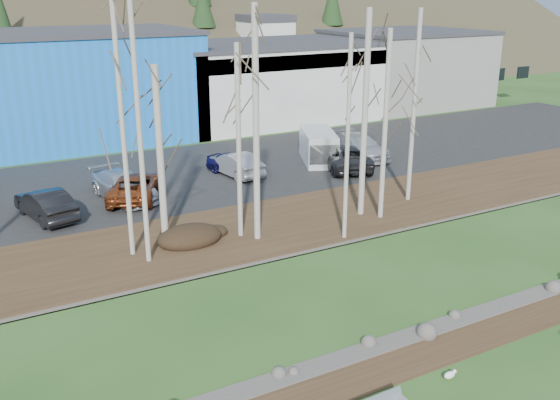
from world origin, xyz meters
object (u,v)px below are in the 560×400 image
car_7 (360,146)px  car_8 (357,147)px  seagull (450,375)px  van_white (319,147)px  car_1 (46,204)px  car_2 (133,186)px  car_4 (236,164)px  car_3 (123,186)px  car_5 (235,164)px  car_6 (344,157)px

car_7 → car_8: 0.22m
seagull → van_white: 24.77m
seagull → car_8: size_ratio=0.09×
seagull → car_1: 21.86m
car_1 → seagull: bearing=99.6°
car_2 → car_7: bearing=-152.0°
car_4 → car_3: bearing=167.0°
car_4 → car_5: (-0.13, -0.24, 0.05)m
car_5 → car_6: size_ratio=0.81×
car_5 → car_7: 9.41m
car_5 → car_8: 9.19m
car_2 → car_4: bearing=-143.2°
car_2 → car_7: 16.35m
car_1 → van_white: size_ratio=0.91×
car_2 → car_6: (13.77, -0.59, 0.04)m
car_1 → car_7: 21.23m
car_8 → van_white: size_ratio=1.05×
car_1 → van_white: (18.00, 2.52, 0.27)m
van_white → car_5: bearing=-154.7°
car_5 → car_1: bearing=3.7°
car_5 → van_white: van_white is taller
seagull → car_3: car_3 is taller
van_white → car_6: bearing=-51.5°
seagull → van_white: van_white is taller
car_4 → car_7: 9.28m
seagull → car_2: car_2 is taller
car_5 → car_7: car_7 is taller
car_2 → car_5: (6.90, 1.38, 0.01)m
seagull → van_white: (9.75, 22.75, 0.99)m
car_6 → van_white: 2.26m
car_6 → car_7: size_ratio=1.04×
car_8 → car_4: bearing=-179.3°
car_5 → car_3: bearing=1.2°
car_4 → van_white: 6.16m
car_4 → car_5: bearing=-142.3°
car_5 → car_7: bearing=171.4°
car_4 → van_white: (6.15, -0.04, 0.35)m
car_2 → car_6: 13.78m
car_1 → car_5: size_ratio=1.04×
car_8 → van_white: van_white is taller
seagull → car_3: bearing=113.7°
car_4 → car_6: size_ratio=0.73×
seagull → car_6: size_ratio=0.08×
seagull → car_2: 21.45m
car_2 → car_7: car_7 is taller
car_7 → car_6: bearing=-141.5°
car_3 → car_8: bearing=-6.8°
car_1 → car_7: bearing=173.2°
car_2 → van_white: size_ratio=1.03×
car_1 → car_5: bearing=178.6°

